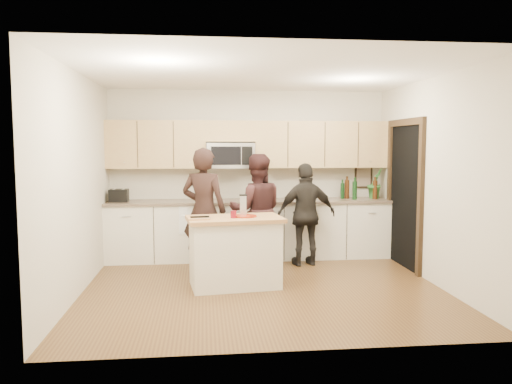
{
  "coord_description": "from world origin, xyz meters",
  "views": [
    {
      "loc": [
        -0.74,
        -6.19,
        1.82
      ],
      "look_at": [
        -0.05,
        0.35,
        1.2
      ],
      "focal_mm": 35.0,
      "sensor_mm": 36.0,
      "label": 1
    }
  ],
  "objects": [
    {
      "name": "island",
      "position": [
        -0.35,
        0.1,
        0.45
      ],
      "size": [
        1.28,
        0.84,
        0.9
      ],
      "rotation": [
        0.0,
        0.0,
        0.12
      ],
      "color": "silver",
      "rests_on": "ground"
    },
    {
      "name": "cutting_board",
      "position": [
        -0.81,
        -0.05,
        0.91
      ],
      "size": [
        0.28,
        0.22,
        0.02
      ],
      "primitive_type": "cube",
      "rotation": [
        0.0,
        0.0,
        0.12
      ],
      "color": "#AC7747",
      "rests_on": "island"
    },
    {
      "name": "drink_glass",
      "position": [
        -0.37,
        0.02,
        0.95
      ],
      "size": [
        0.08,
        0.08,
        0.09
      ],
      "primitive_type": "cylinder",
      "color": "maroon",
      "rests_on": "island"
    },
    {
      "name": "tongs",
      "position": [
        -0.79,
        -0.02,
        0.93
      ],
      "size": [
        0.24,
        0.06,
        0.02
      ],
      "primitive_type": "cube",
      "rotation": [
        0.0,
        0.0,
        0.12
      ],
      "color": "black",
      "rests_on": "cutting_board"
    },
    {
      "name": "room_shell",
      "position": [
        0.0,
        0.0,
        1.73
      ],
      "size": [
        4.52,
        4.02,
        2.71
      ],
      "color": "#BDB6A2",
      "rests_on": "ground"
    },
    {
      "name": "bottle_cluster",
      "position": [
        1.8,
        1.7,
        1.12
      ],
      "size": [
        0.62,
        0.26,
        0.37
      ],
      "color": "black",
      "rests_on": "back_cabinetry"
    },
    {
      "name": "orchid",
      "position": [
        2.07,
        1.72,
        1.19
      ],
      "size": [
        0.36,
        0.35,
        0.5
      ],
      "primitive_type": "imported",
      "rotation": [
        0.0,
        0.0,
        0.67
      ],
      "color": "#2E6A2A",
      "rests_on": "back_cabinetry"
    },
    {
      "name": "floor",
      "position": [
        0.0,
        0.0,
        0.0
      ],
      "size": [
        4.5,
        4.5,
        0.0
      ],
      "primitive_type": "plane",
      "color": "brown",
      "rests_on": "ground"
    },
    {
      "name": "upper_cabinetry",
      "position": [
        0.03,
        1.83,
        1.84
      ],
      "size": [
        4.5,
        0.33,
        0.75
      ],
      "color": "tan",
      "rests_on": "ground"
    },
    {
      "name": "toaster",
      "position": [
        -2.05,
        1.67,
        1.04
      ],
      "size": [
        0.28,
        0.23,
        0.2
      ],
      "color": "black",
      "rests_on": "back_cabinetry"
    },
    {
      "name": "box_grater",
      "position": [
        -0.23,
        0.21,
        1.05
      ],
      "size": [
        0.1,
        0.06,
        0.26
      ],
      "color": "silver",
      "rests_on": "red_plate"
    },
    {
      "name": "red_plate",
      "position": [
        -0.22,
        0.12,
        0.91
      ],
      "size": [
        0.3,
        0.3,
        0.02
      ],
      "primitive_type": "cylinder",
      "color": "maroon",
      "rests_on": "island"
    },
    {
      "name": "knife",
      "position": [
        -0.74,
        -0.09,
        0.92
      ],
      "size": [
        0.21,
        0.05,
        0.01
      ],
      "primitive_type": "cube",
      "rotation": [
        0.0,
        0.0,
        0.12
      ],
      "color": "silver",
      "rests_on": "cutting_board"
    },
    {
      "name": "framed_picture",
      "position": [
        1.95,
        1.98,
        1.28
      ],
      "size": [
        0.3,
        0.03,
        0.38
      ],
      "color": "black",
      "rests_on": "ground"
    },
    {
      "name": "dish_towel",
      "position": [
        -0.95,
        1.5,
        0.8
      ],
      "size": [
        0.34,
        0.6,
        0.48
      ],
      "color": "white",
      "rests_on": "ground"
    },
    {
      "name": "doorway",
      "position": [
        2.23,
        0.9,
        1.16
      ],
      "size": [
        0.06,
        1.25,
        2.2
      ],
      "color": "black",
      "rests_on": "ground"
    },
    {
      "name": "woman_right",
      "position": [
        0.79,
        1.13,
        0.77
      ],
      "size": [
        0.94,
        0.48,
        1.55
      ],
      "primitive_type": "imported",
      "rotation": [
        0.0,
        0.0,
        3.26
      ],
      "color": "black",
      "rests_on": "ground"
    },
    {
      "name": "woman_left",
      "position": [
        -0.74,
        0.83,
        0.89
      ],
      "size": [
        0.76,
        0.64,
        1.78
      ],
      "primitive_type": "imported",
      "rotation": [
        0.0,
        0.0,
        2.76
      ],
      "color": "black",
      "rests_on": "ground"
    },
    {
      "name": "back_cabinetry",
      "position": [
        0.0,
        1.69,
        0.47
      ],
      "size": [
        4.5,
        0.66,
        0.94
      ],
      "color": "silver",
      "rests_on": "ground"
    },
    {
      "name": "woman_center",
      "position": [
        0.04,
        1.13,
        0.84
      ],
      "size": [
        0.83,
        0.65,
        1.69
      ],
      "primitive_type": "imported",
      "rotation": [
        0.0,
        0.0,
        3.13
      ],
      "color": "black",
      "rests_on": "ground"
    },
    {
      "name": "microwave",
      "position": [
        -0.31,
        1.8,
        1.65
      ],
      "size": [
        0.76,
        0.41,
        0.4
      ],
      "color": "silver",
      "rests_on": "ground"
    }
  ]
}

